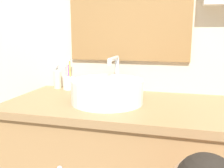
% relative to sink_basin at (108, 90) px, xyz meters
% --- Properties ---
extents(wall_back, '(3.20, 0.18, 2.50)m').
position_rel_sink_basin_xyz_m(wall_back, '(0.19, 0.32, 0.41)').
color(wall_back, beige).
rests_on(wall_back, ground_plane).
extents(sink_basin, '(0.35, 0.40, 0.21)m').
position_rel_sink_basin_xyz_m(sink_basin, '(0.00, 0.00, 0.00)').
color(sink_basin, white).
rests_on(sink_basin, vanity_counter).
extents(toothbrush_holder, '(0.07, 0.07, 0.20)m').
position_rel_sink_basin_xyz_m(toothbrush_holder, '(-0.31, 0.22, -0.01)').
color(toothbrush_holder, silver).
rests_on(toothbrush_holder, vanity_counter).
extents(soap_dispenser, '(0.05, 0.05, 0.15)m').
position_rel_sink_basin_xyz_m(soap_dispenser, '(-0.39, 0.24, -0.00)').
color(soap_dispenser, beige).
rests_on(soap_dispenser, vanity_counter).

